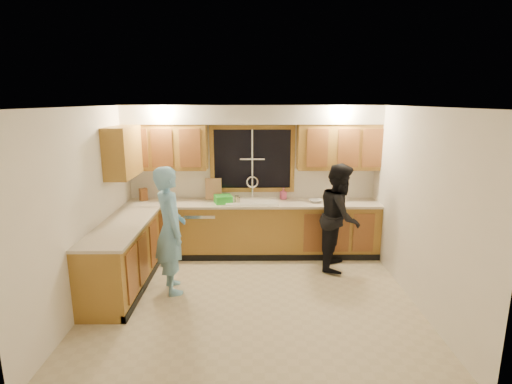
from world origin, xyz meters
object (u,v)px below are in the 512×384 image
knife_block (143,194)px  soap_bottle (283,193)px  sink (252,205)px  woman (340,217)px  bowl (316,201)px  dish_crate (223,199)px  dishwasher (202,231)px  man (170,230)px  stove (108,275)px

knife_block → soap_bottle: (2.37, 0.07, -0.01)m
sink → woman: size_ratio=0.52×
knife_block → soap_bottle: 2.37m
soap_bottle → bowl: soap_bottle is taller
dish_crate → bowl: size_ratio=1.26×
sink → woman: bearing=-22.4°
sink → knife_block: size_ratio=4.10×
woman → knife_block: size_ratio=7.86×
soap_bottle → bowl: 0.58m
bowl → knife_block: bearing=176.8°
dishwasher → man: (-0.26, -1.31, 0.46)m
dish_crate → knife_block: bearing=172.3°
sink → dishwasher: (-0.85, -0.01, -0.45)m
dish_crate → stove: bearing=-126.8°
stove → man: (0.69, 0.50, 0.42)m
stove → dish_crate: dish_crate is taller
stove → knife_block: (-0.04, 1.95, 0.57)m
bowl → dishwasher: bearing=179.3°
sink → man: bearing=-129.9°
sink → man: size_ratio=0.49×
man → dish_crate: 1.41m
soap_bottle → bowl: (0.52, -0.23, -0.07)m
sink → bowl: sink is taller
sink → knife_block: sink is taller
man → soap_bottle: 2.23m
man → woman: man is taller
dishwasher → stove: stove is taller
stove → bowl: bearing=32.1°
woman → soap_bottle: 1.13m
sink → soap_bottle: size_ratio=4.36×
dishwasher → knife_block: (-0.99, 0.14, 0.61)m
soap_bottle → bowl: bearing=-24.0°
dishwasher → man: size_ratio=0.47×
stove → soap_bottle: bearing=40.9°
dishwasher → woman: 2.30m
woman → bowl: bearing=47.3°
sink → dish_crate: 0.50m
dish_crate → bowl: (1.53, 0.02, -0.04)m
soap_bottle → woman: bearing=-42.4°
man → bowl: size_ratio=8.13×
woman → bowl: 0.61m
dishwasher → soap_bottle: 1.52m
dishwasher → stove: size_ratio=0.91×
stove → knife_block: size_ratio=4.29×
dishwasher → soap_bottle: size_ratio=4.16×
sink → stove: 2.60m
knife_block → bowl: 2.90m
sink → man: man is taller
dishwasher → knife_block: 1.18m
man → woman: (2.46, 0.76, -0.05)m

